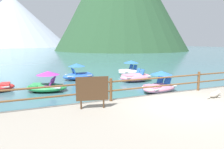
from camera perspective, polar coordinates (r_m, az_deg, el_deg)
name	(u,v)px	position (r m, az deg, el deg)	size (l,w,h in m)	color
ground_plane	(55,55)	(46.26, -15.93, 5.38)	(200.00, 200.00, 0.00)	#3D6B75
dock_railing	(159,83)	(9.35, 13.29, -2.30)	(23.92, 0.12, 0.95)	brown
sign_board	(92,89)	(7.27, -5.65, -4.19)	(1.16, 0.29, 1.19)	silver
dog_resting	(215,94)	(10.00, 27.31, -5.04)	(1.07, 0.47, 0.26)	beige
pedal_boat_1	(136,77)	(14.59, 6.76, -0.73)	(2.44, 1.43, 0.90)	pink
pedal_boat_2	(47,85)	(12.09, -18.14, -2.76)	(2.62, 2.06, 1.18)	green
pedal_boat_3	(78,74)	(15.35, -9.57, 0.09)	(2.38, 1.37, 1.23)	blue
pedal_boat_4	(160,85)	(11.68, 13.45, -2.94)	(2.51, 1.77, 1.21)	pink
pedal_boat_5	(130,70)	(17.38, 5.16, 1.33)	(2.34, 1.70, 1.24)	white
distant_peak	(12,21)	(132.82, -26.60, 13.45)	(63.31, 63.31, 29.64)	#A8B2C1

